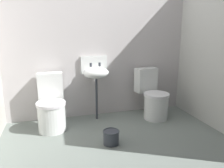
% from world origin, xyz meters
% --- Properties ---
extents(ground_plane, '(3.33, 2.41, 0.08)m').
position_xyz_m(ground_plane, '(0.00, 0.00, -0.04)').
color(ground_plane, slate).
extents(wall_back, '(3.33, 0.10, 2.17)m').
position_xyz_m(wall_back, '(0.00, 1.06, 1.09)').
color(wall_back, '#BCB6B6').
rests_on(wall_back, ground).
extents(wall_right, '(0.10, 2.21, 2.17)m').
position_xyz_m(wall_right, '(1.52, 0.10, 1.09)').
color(wall_right, '#B6B8B1').
rests_on(wall_right, ground).
extents(toilet_left, '(0.41, 0.60, 0.78)m').
position_xyz_m(toilet_left, '(-0.79, 0.65, 0.32)').
color(toilet_left, white).
rests_on(toilet_left, ground).
extents(toilet_right, '(0.48, 0.65, 0.78)m').
position_xyz_m(toilet_right, '(0.80, 0.66, 0.32)').
color(toilet_right, white).
rests_on(toilet_right, ground).
extents(sink, '(0.42, 0.34, 0.99)m').
position_xyz_m(sink, '(-0.09, 0.84, 0.75)').
color(sink, '#333740').
rests_on(sink, ground).
extents(bucket, '(0.21, 0.21, 0.18)m').
position_xyz_m(bucket, '(-0.09, -0.03, 0.09)').
color(bucket, '#333740').
rests_on(bucket, ground).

